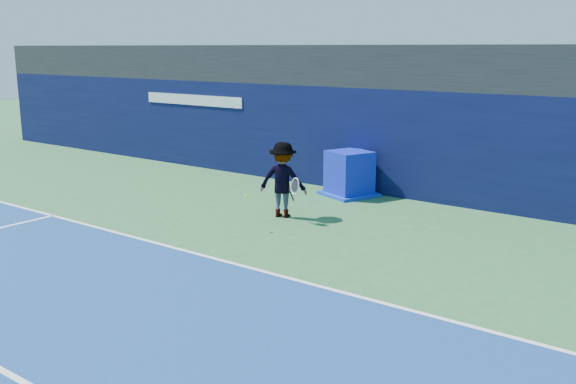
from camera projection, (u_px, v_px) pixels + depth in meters
name	position (u px, v px, depth m)	size (l,w,h in m)	color
ground	(68.00, 299.00, 10.79)	(80.00, 80.00, 0.00)	#2E6737
baseline	(195.00, 253.00, 13.13)	(24.00, 0.10, 0.01)	white
stadium_band	(396.00, 66.00, 18.96)	(36.00, 3.00, 1.20)	black
back_wall_assembly	(377.00, 140.00, 18.65)	(36.00, 1.03, 3.00)	#090E36
equipment_cart	(349.00, 175.00, 18.19)	(1.72, 1.72, 1.27)	#0C19B4
tennis_player	(283.00, 180.00, 15.83)	(1.45, 1.06, 1.87)	white
tennis_ball	(247.00, 196.00, 14.62)	(0.07, 0.07, 0.07)	yellow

